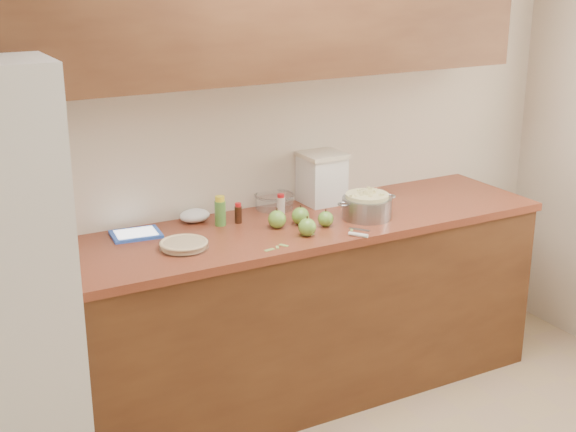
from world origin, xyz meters
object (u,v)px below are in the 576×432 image
pie (184,245)px  tablet (136,234)px  colander (367,206)px  flour_canister (322,177)px

pie → tablet: (-0.13, 0.26, -0.01)m
colander → tablet: bearing=164.8°
colander → pie: bearing=178.4°
pie → colander: colander is taller
flour_canister → tablet: bearing=-178.1°
pie → flour_canister: bearing=18.7°
pie → tablet: 0.30m
tablet → colander: bearing=-9.1°
pie → flour_canister: 0.94m
flour_canister → tablet: 1.02m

